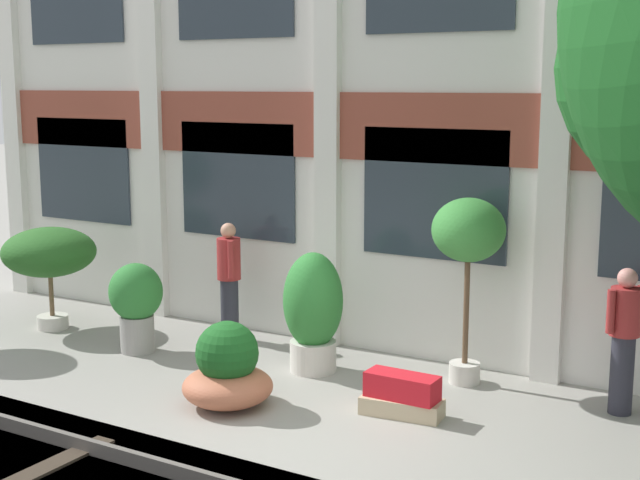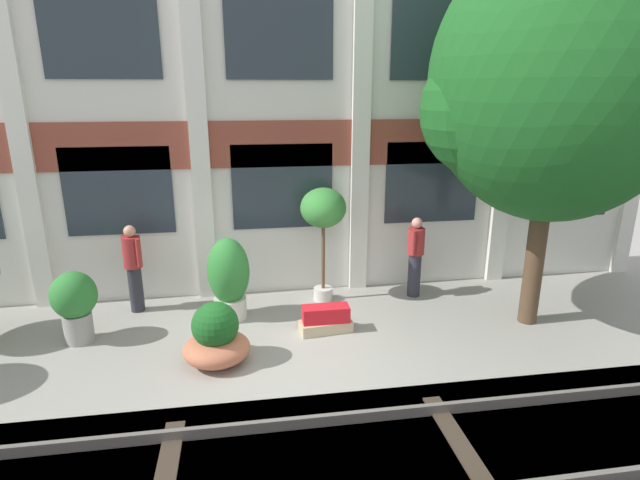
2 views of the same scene
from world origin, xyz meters
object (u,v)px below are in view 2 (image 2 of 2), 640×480
object	(u,v)px
potted_plant_glazed_jar	(75,302)
resident_watching_tracks	(415,254)
potted_plant_stone_basin	(229,275)
broadleaf_tree	(557,87)
potted_plant_tall_urn	(323,213)
potted_plant_wide_bowl	(216,338)
resident_by_doorway	(133,266)
potted_plant_square_trough	(326,320)

from	to	relation	value
potted_plant_glazed_jar	resident_watching_tracks	xyz separation A→B (m)	(6.28, 1.03, 0.17)
potted_plant_glazed_jar	potted_plant_stone_basin	xyz separation A→B (m)	(2.53, 0.53, 0.13)
broadleaf_tree	potted_plant_tall_urn	size ratio (longest dim) A/B	2.84
potted_plant_stone_basin	potted_plant_wide_bowl	xyz separation A→B (m)	(-0.19, -1.58, -0.45)
potted_plant_glazed_jar	potted_plant_wide_bowl	size ratio (longest dim) A/B	1.19
broadleaf_tree	potted_plant_glazed_jar	xyz separation A→B (m)	(-7.96, 0.47, -3.42)
potted_plant_wide_bowl	resident_watching_tracks	xyz separation A→B (m)	(3.94, 2.08, 0.49)
resident_by_doorway	potted_plant_square_trough	bearing A→B (deg)	112.78
potted_plant_wide_bowl	potted_plant_glazed_jar	bearing A→B (deg)	155.84
broadleaf_tree	potted_plant_tall_urn	distance (m)	4.55
potted_plant_square_trough	potted_plant_wide_bowl	xyz separation A→B (m)	(-1.86, -0.75, 0.18)
potted_plant_tall_urn	broadleaf_tree	bearing A→B (deg)	-23.76
potted_plant_square_trough	broadleaf_tree	bearing A→B (deg)	-2.63
potted_plant_stone_basin	potted_plant_wide_bowl	distance (m)	1.65
potted_plant_glazed_jar	potted_plant_stone_basin	bearing A→B (deg)	11.87
potted_plant_square_trough	resident_by_doorway	xyz separation A→B (m)	(-3.46, 1.44, 0.69)
potted_plant_tall_urn	potted_plant_wide_bowl	size ratio (longest dim) A/B	2.20
potted_plant_square_trough	potted_plant_wide_bowl	bearing A→B (deg)	-158.08
potted_plant_glazed_jar	resident_by_doorway	size ratio (longest dim) A/B	0.73
broadleaf_tree	potted_plant_square_trough	bearing A→B (deg)	177.37
potted_plant_tall_urn	resident_watching_tracks	xyz separation A→B (m)	(1.90, -0.07, -0.92)
potted_plant_wide_bowl	resident_by_doorway	size ratio (longest dim) A/B	0.61
resident_by_doorway	potted_plant_tall_urn	bearing A→B (deg)	134.77
broadleaf_tree	potted_plant_wide_bowl	world-z (taller)	broadleaf_tree
potted_plant_square_trough	potted_plant_tall_urn	world-z (taller)	potted_plant_tall_urn
broadleaf_tree	resident_watching_tracks	size ratio (longest dim) A/B	3.93
potted_plant_tall_urn	resident_watching_tracks	world-z (taller)	potted_plant_tall_urn
potted_plant_square_trough	potted_plant_wide_bowl	size ratio (longest dim) A/B	0.91
resident_watching_tracks	potted_plant_glazed_jar	bearing A→B (deg)	-138.11
potted_plant_square_trough	resident_by_doorway	distance (m)	3.81
broadleaf_tree	resident_watching_tracks	xyz separation A→B (m)	(-1.68, 1.50, -3.25)
broadleaf_tree	potted_plant_wide_bowl	size ratio (longest dim) A/B	6.26
broadleaf_tree	resident_by_doorway	bearing A→B (deg)	167.39
potted_plant_square_trough	potted_plant_glazed_jar	bearing A→B (deg)	175.90
potted_plant_tall_urn	potted_plant_wide_bowl	xyz separation A→B (m)	(-2.04, -2.15, -1.41)
potted_plant_glazed_jar	potted_plant_tall_urn	distance (m)	4.65
resident_by_doorway	potted_plant_glazed_jar	bearing A→B (deg)	12.42
potted_plant_stone_basin	potted_plant_tall_urn	bearing A→B (deg)	17.06
potted_plant_tall_urn	potted_plant_stone_basin	bearing A→B (deg)	-162.94
potted_plant_tall_urn	potted_plant_wide_bowl	distance (m)	3.28
potted_plant_stone_basin	resident_watching_tracks	distance (m)	3.78
potted_plant_stone_basin	resident_by_doorway	xyz separation A→B (m)	(-1.79, 0.61, 0.07)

